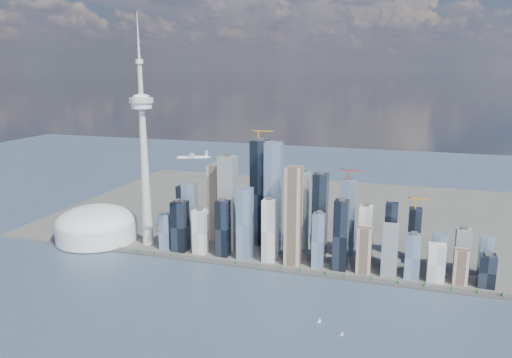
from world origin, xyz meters
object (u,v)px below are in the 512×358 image
(dome_stadium, at_px, (96,225))
(sailboat_west, at_px, (342,334))
(needle_tower, at_px, (144,151))
(airplane, at_px, (193,157))
(sailboat_east, at_px, (319,321))

(dome_stadium, distance_m, sailboat_west, 715.88)
(needle_tower, distance_m, dome_stadium, 241.40)
(needle_tower, height_order, sailboat_west, needle_tower)
(airplane, bearing_deg, needle_tower, 127.48)
(airplane, distance_m, sailboat_east, 416.25)
(dome_stadium, relative_size, airplane, 2.85)
(needle_tower, distance_m, sailboat_east, 588.98)
(dome_stadium, bearing_deg, sailboat_west, -22.93)
(airplane, height_order, sailboat_west, airplane)
(airplane, bearing_deg, sailboat_east, -49.31)
(needle_tower, xyz_separation_m, airplane, (175.92, -103.56, 11.53))
(sailboat_east, bearing_deg, needle_tower, 128.94)
(sailboat_west, bearing_deg, sailboat_east, 143.66)
(airplane, relative_size, sailboat_west, 8.00)
(dome_stadium, bearing_deg, airplane, -16.50)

